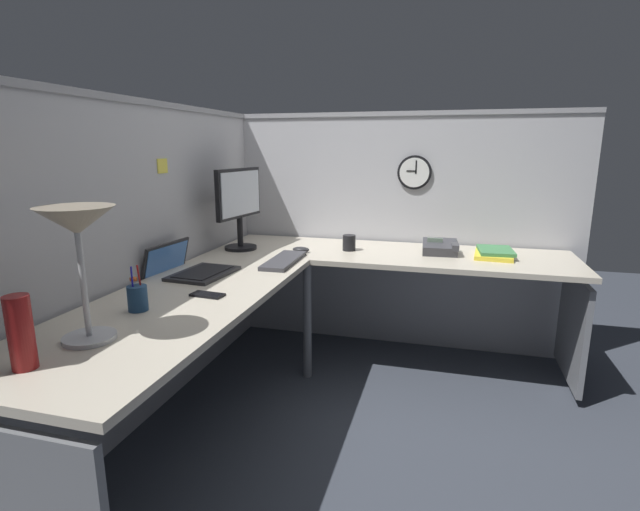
{
  "coord_description": "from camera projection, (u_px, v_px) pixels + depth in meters",
  "views": [
    {
      "loc": [
        -2.36,
        -0.6,
        1.35
      ],
      "look_at": [
        0.05,
        0.05,
        0.78
      ],
      "focal_mm": 26.59,
      "sensor_mm": 36.0,
      "label": 1
    }
  ],
  "objects": [
    {
      "name": "computer_mouse",
      "position": [
        301.0,
        250.0,
        2.88
      ],
      "size": [
        0.06,
        0.1,
        0.03
      ],
      "primitive_type": "ellipsoid",
      "color": "#232326",
      "rests_on": "desk"
    },
    {
      "name": "monitor",
      "position": [
        239.0,
        202.0,
        2.91
      ],
      "size": [
        0.46,
        0.2,
        0.5
      ],
      "color": "black",
      "rests_on": "desk"
    },
    {
      "name": "desk",
      "position": [
        329.0,
        294.0,
        2.39
      ],
      "size": [
        2.35,
        2.15,
        0.73
      ],
      "color": "beige",
      "rests_on": "ground"
    },
    {
      "name": "cubicle_wall_right",
      "position": [
        396.0,
        231.0,
        3.25
      ],
      "size": [
        0.12,
        2.37,
        1.58
      ],
      "color": "#B2B2B7",
      "rests_on": "ground"
    },
    {
      "name": "wall_clock",
      "position": [
        414.0,
        172.0,
        3.08
      ],
      "size": [
        0.04,
        0.22,
        0.22
      ],
      "color": "black"
    },
    {
      "name": "book_stack",
      "position": [
        495.0,
        253.0,
        2.77
      ],
      "size": [
        0.3,
        0.23,
        0.04
      ],
      "color": "yellow",
      "rests_on": "desk"
    },
    {
      "name": "laptop",
      "position": [
        187.0,
        269.0,
        2.4
      ],
      "size": [
        0.37,
        0.41,
        0.22
      ],
      "color": "#232326",
      "rests_on": "desk"
    },
    {
      "name": "desk_lamp_dome",
      "position": [
        77.0,
        232.0,
        1.49
      ],
      "size": [
        0.24,
        0.24,
        0.44
      ],
      "color": "#B7BABF",
      "rests_on": "desk"
    },
    {
      "name": "pinned_note_leftmost",
      "position": [
        162.0,
        166.0,
        2.41
      ],
      "size": [
        0.09,
        0.0,
        0.07
      ],
      "primitive_type": "cube",
      "color": "#EAD84C"
    },
    {
      "name": "cell_phone",
      "position": [
        207.0,
        295.0,
        2.03
      ],
      "size": [
        0.08,
        0.15,
        0.01
      ],
      "primitive_type": "cube",
      "rotation": [
        0.0,
        0.0,
        -0.09
      ],
      "color": "black",
      "rests_on": "desk"
    },
    {
      "name": "keyboard",
      "position": [
        284.0,
        261.0,
        2.63
      ],
      "size": [
        0.43,
        0.15,
        0.02
      ],
      "primitive_type": "cube",
      "rotation": [
        0.0,
        0.0,
        0.02
      ],
      "color": "#38383D",
      "rests_on": "desk"
    },
    {
      "name": "cubicle_wall_back",
      "position": [
        142.0,
        261.0,
        2.38
      ],
      "size": [
        2.57,
        0.12,
        1.58
      ],
      "color": "#B2B2B7",
      "rests_on": "ground"
    },
    {
      "name": "office_phone",
      "position": [
        441.0,
        248.0,
        2.83
      ],
      "size": [
        0.2,
        0.22,
        0.11
      ],
      "color": "#38383D",
      "rests_on": "desk"
    },
    {
      "name": "coffee_mug",
      "position": [
        349.0,
        243.0,
        2.92
      ],
      "size": [
        0.08,
        0.08,
        0.1
      ],
      "primitive_type": "cylinder",
      "color": "black",
      "rests_on": "desk"
    },
    {
      "name": "thermos_flask",
      "position": [
        21.0,
        333.0,
        1.35
      ],
      "size": [
        0.07,
        0.07,
        0.22
      ],
      "primitive_type": "cylinder",
      "color": "maroon",
      "rests_on": "desk"
    },
    {
      "name": "pen_cup",
      "position": [
        137.0,
        298.0,
        1.84
      ],
      "size": [
        0.08,
        0.08,
        0.18
      ],
      "color": "navy",
      "rests_on": "desk"
    },
    {
      "name": "ground_plane",
      "position": [
        327.0,
        392.0,
        2.68
      ],
      "size": [
        6.8,
        6.8,
        0.0
      ],
      "primitive_type": "plane",
      "color": "#383D47"
    }
  ]
}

